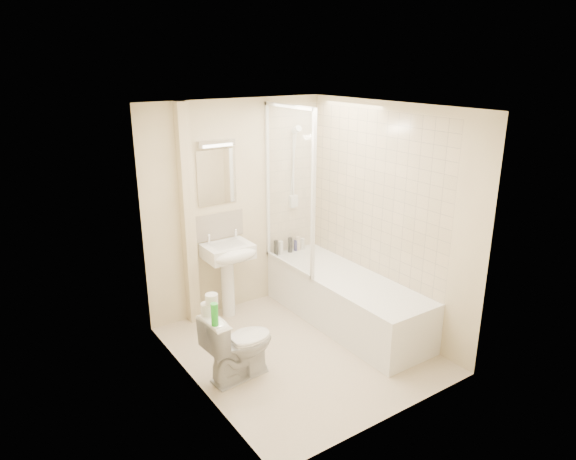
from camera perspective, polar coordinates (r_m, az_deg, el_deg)
floor at (r=5.32m, az=1.35°, el=-13.16°), size 2.50×2.50×0.00m
wall_back at (r=5.82m, az=-5.70°, el=2.50°), size 2.20×0.02×2.40m
wall_left at (r=4.30m, az=-10.60°, el=-3.56°), size 0.02×2.50×2.40m
wall_right at (r=5.49m, az=10.87°, el=1.27°), size 0.02×2.50×2.40m
ceiling at (r=4.55m, az=1.59°, el=13.55°), size 2.20×2.50×0.02m
tile_back at (r=6.13m, az=0.48°, el=5.59°), size 0.70×0.01×1.75m
tile_right at (r=5.55m, az=9.47°, el=3.98°), size 0.01×2.10×1.75m
pipe_boxing at (r=5.51m, az=-11.06°, el=1.34°), size 0.12×0.12×2.40m
splashback at (r=5.75m, az=-7.69°, el=0.48°), size 0.60×0.02×0.30m
mirror at (r=5.61m, az=-7.92°, el=5.82°), size 0.46×0.01×0.60m
strip_light at (r=5.52m, az=-7.98°, el=9.53°), size 0.42×0.07×0.07m
bathtub at (r=5.73m, az=6.39°, el=-7.55°), size 0.70×2.10×0.55m
shower_screen at (r=5.58m, az=0.07°, el=4.56°), size 0.04×0.92×1.80m
shower_fixture at (r=6.07m, az=0.71°, el=6.62°), size 0.10×0.16×0.99m
pedestal_sink at (r=5.68m, az=-6.52°, el=-3.34°), size 0.51×0.48×0.99m
bottle_black_a at (r=6.14m, az=-1.36°, el=-2.01°), size 0.05×0.05×0.19m
bottle_white_a at (r=6.18m, az=-0.80°, el=-1.98°), size 0.06×0.06×0.17m
bottle_black_b at (r=6.25m, az=0.24°, el=-1.66°), size 0.05×0.05×0.18m
bottle_blue at (r=6.30m, az=0.85°, el=-1.73°), size 0.05×0.05×0.13m
bottle_cream at (r=6.31m, az=1.11°, el=-1.50°), size 0.07×0.07×0.17m
bottle_white_b at (r=6.35m, az=1.59°, el=-1.53°), size 0.05×0.05×0.14m
toilet at (r=4.78m, az=-5.45°, el=-12.50°), size 0.48×0.71×0.67m
toilet_roll_lower at (r=4.57m, az=-8.97°, el=-8.66°), size 0.11×0.11×0.11m
toilet_roll_upper at (r=4.51m, az=-8.49°, el=-7.62°), size 0.11×0.11×0.09m
green_bottle at (r=4.37m, az=-8.16°, el=-9.27°), size 0.06×0.06×0.20m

